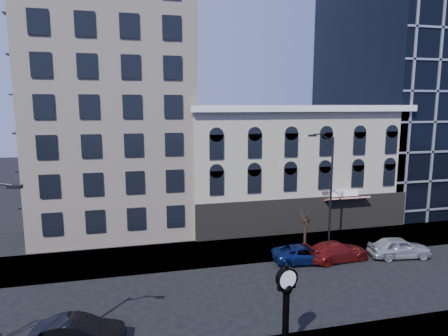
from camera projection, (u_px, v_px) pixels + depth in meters
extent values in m
plane|color=black|center=(209.00, 300.00, 25.99)|extent=(160.00, 160.00, 0.00)
cube|color=gray|center=(190.00, 254.00, 33.65)|extent=(160.00, 6.00, 0.12)
cube|color=beige|center=(111.00, 39.00, 39.78)|extent=(15.00, 15.00, 38.00)
cube|color=#AFA890|center=(287.00, 166.00, 43.20)|extent=(22.00, 10.00, 12.00)
cube|color=white|center=(311.00, 108.00, 37.23)|extent=(22.60, 0.80, 0.60)
cube|color=black|center=(306.00, 216.00, 39.02)|extent=(22.00, 0.30, 3.60)
cube|color=maroon|center=(347.00, 199.00, 39.18)|extent=(4.50, 1.18, 0.55)
cube|color=black|center=(418.00, 93.00, 51.42)|extent=(20.00, 20.00, 28.00)
cylinder|color=black|center=(286.00, 320.00, 19.30)|extent=(0.33, 0.33, 3.00)
sphere|color=black|center=(286.00, 288.00, 19.04)|extent=(0.58, 0.58, 0.58)
cube|color=black|center=(286.00, 286.00, 19.02)|extent=(0.96, 0.43, 0.26)
cylinder|color=black|center=(287.00, 278.00, 18.96)|extent=(1.12, 0.56, 1.08)
cylinder|color=white|center=(288.00, 280.00, 18.79)|extent=(0.89, 0.22, 0.91)
cylinder|color=white|center=(285.00, 277.00, 19.13)|extent=(0.89, 0.22, 0.91)
sphere|color=black|center=(287.00, 266.00, 18.86)|extent=(0.21, 0.21, 0.21)
cube|color=black|center=(17.00, 187.00, 16.08)|extent=(0.62, 0.38, 0.15)
cylinder|color=black|center=(331.00, 195.00, 33.72)|extent=(0.18, 0.18, 9.77)
cylinder|color=black|center=(328.00, 247.00, 34.46)|extent=(0.41, 0.41, 0.45)
cube|color=black|center=(309.00, 136.00, 32.39)|extent=(0.63, 0.26, 0.16)
cylinder|color=black|center=(305.00, 232.00, 35.52)|extent=(0.24, 0.24, 2.35)
imported|color=black|center=(79.00, 333.00, 20.87)|extent=(4.95, 2.46, 1.56)
imported|color=#0C194C|center=(304.00, 254.00, 32.01)|extent=(5.31, 2.84, 1.42)
imported|color=maroon|center=(337.00, 251.00, 32.40)|extent=(5.58, 2.75, 1.56)
imported|color=#A5A8AD|center=(399.00, 247.00, 33.04)|extent=(5.24, 2.67, 1.71)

